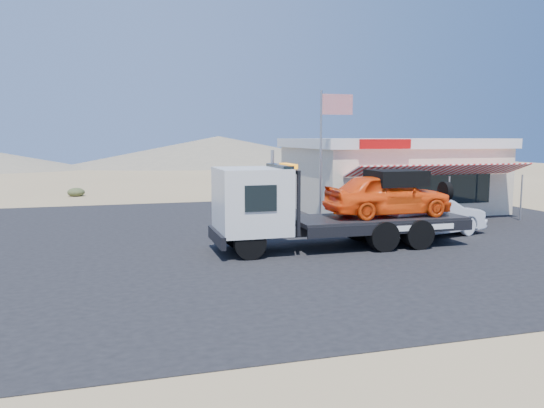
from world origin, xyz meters
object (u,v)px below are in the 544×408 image
object	(u,v)px
white_sedan	(429,216)
jerky_store	(388,173)
flagpole	(326,142)
tow_truck	(335,203)

from	to	relation	value
white_sedan	jerky_store	bearing A→B (deg)	-31.73
jerky_store	flagpole	world-z (taller)	flagpole
white_sedan	flagpole	distance (m)	5.51
white_sedan	flagpole	xyz separation A→B (m)	(-3.04, 3.55, 2.92)
flagpole	jerky_store	bearing A→B (deg)	38.79
tow_truck	white_sedan	bearing A→B (deg)	12.12
white_sedan	tow_truck	bearing A→B (deg)	87.84
white_sedan	flagpole	size ratio (longest dim) A/B	0.83
jerky_store	flagpole	size ratio (longest dim) A/B	1.73
jerky_store	tow_truck	bearing A→B (deg)	-127.95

